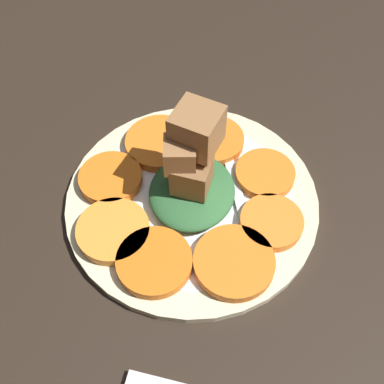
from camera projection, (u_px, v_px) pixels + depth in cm
name	position (u px, v px, depth cm)	size (l,w,h in cm)	color
table_slab	(192.00, 208.00, 55.34)	(120.00, 120.00, 2.00)	black
plate	(192.00, 200.00, 54.10)	(28.19, 28.19, 1.05)	beige
carrot_slice_0	(265.00, 174.00, 54.80)	(6.81, 6.81, 1.10)	orange
carrot_slice_1	(214.00, 140.00, 57.75)	(7.30, 7.30, 1.10)	orange
carrot_slice_2	(160.00, 143.00, 57.51)	(8.29, 8.29, 1.10)	orange
carrot_slice_3	(111.00, 176.00, 54.61)	(7.17, 7.17, 1.10)	orange
carrot_slice_4	(113.00, 231.00, 50.49)	(7.75, 7.75, 1.10)	orange
carrot_slice_5	(154.00, 262.00, 48.39)	(7.76, 7.76, 1.10)	orange
carrot_slice_6	(234.00, 262.00, 48.37)	(8.31, 8.31, 1.10)	orange
carrot_slice_7	(271.00, 222.00, 51.09)	(6.76, 6.76, 1.10)	orange
center_pile	(193.00, 172.00, 50.85)	(10.47, 9.43, 11.18)	#2D6033
fork	(243.00, 214.00, 52.10)	(16.58, 8.25, 0.40)	silver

